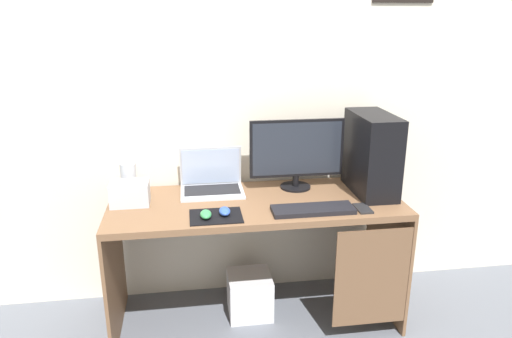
% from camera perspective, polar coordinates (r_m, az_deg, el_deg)
% --- Properties ---
extents(ground_plane, '(8.00, 8.00, 0.00)m').
position_cam_1_polar(ground_plane, '(2.92, 0.00, -17.14)').
color(ground_plane, slate).
extents(wall_back, '(4.00, 0.05, 2.60)m').
position_cam_1_polar(wall_back, '(2.75, -1.01, 10.14)').
color(wall_back, beige).
rests_on(wall_back, ground_plane).
extents(desk, '(1.57, 0.61, 0.72)m').
position_cam_1_polar(desk, '(2.61, 0.46, -6.69)').
color(desk, brown).
rests_on(desk, ground_plane).
extents(pc_tower, '(0.20, 0.42, 0.45)m').
position_cam_1_polar(pc_tower, '(2.70, 13.69, 1.79)').
color(pc_tower, black).
rests_on(pc_tower, desk).
extents(monitor, '(0.54, 0.18, 0.40)m').
position_cam_1_polar(monitor, '(2.69, 4.90, 1.96)').
color(monitor, black).
rests_on(monitor, desk).
extents(laptop, '(0.35, 0.25, 0.24)m').
position_cam_1_polar(laptop, '(2.70, -5.33, -1.65)').
color(laptop, '#B7BCC6').
rests_on(laptop, desk).
extents(speaker, '(0.09, 0.09, 0.18)m').
position_cam_1_polar(speaker, '(2.73, -15.01, -1.11)').
color(speaker, '#B7BCC6').
rests_on(speaker, desk).
extents(projector, '(0.20, 0.14, 0.12)m').
position_cam_1_polar(projector, '(2.58, -14.88, -2.84)').
color(projector, '#B7BCC6').
rests_on(projector, desk).
extents(keyboard, '(0.42, 0.14, 0.02)m').
position_cam_1_polar(keyboard, '(2.44, 6.85, -4.84)').
color(keyboard, black).
rests_on(keyboard, desk).
extents(mousepad, '(0.26, 0.20, 0.00)m').
position_cam_1_polar(mousepad, '(2.38, -4.83, -5.65)').
color(mousepad, black).
rests_on(mousepad, desk).
extents(mouse_left, '(0.06, 0.10, 0.03)m').
position_cam_1_polar(mouse_left, '(2.38, -3.78, -5.07)').
color(mouse_left, '#2D51B2').
rests_on(mouse_left, mousepad).
extents(mouse_right, '(0.06, 0.10, 0.03)m').
position_cam_1_polar(mouse_right, '(2.36, -6.04, -5.42)').
color(mouse_right, '#338C4C').
rests_on(mouse_right, mousepad).
extents(cell_phone, '(0.07, 0.13, 0.01)m').
position_cam_1_polar(cell_phone, '(2.52, 12.70, -4.64)').
color(cell_phone, '#232326').
rests_on(cell_phone, desk).
extents(subwoofer, '(0.25, 0.25, 0.25)m').
position_cam_1_polar(subwoofer, '(2.87, -0.77, -14.79)').
color(subwoofer, silver).
rests_on(subwoofer, ground_plane).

